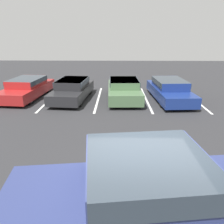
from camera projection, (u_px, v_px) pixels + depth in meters
name	position (u px, v px, depth m)	size (l,w,h in m)	color
ground_plane	(137.00, 211.00, 4.83)	(60.00, 60.00, 0.00)	#2D2D30
stall_stripe_a	(4.00, 98.00, 13.49)	(0.12, 5.50, 0.01)	white
stall_stripe_b	(51.00, 98.00, 13.44)	(0.12, 5.50, 0.01)	white
stall_stripe_c	(98.00, 98.00, 13.39)	(0.12, 5.50, 0.01)	white
stall_stripe_d	(146.00, 99.00, 13.34)	(0.12, 5.50, 0.01)	white
stall_stripe_e	(194.00, 99.00, 13.29)	(0.12, 5.50, 0.01)	white
pickup_truck	(161.00, 202.00, 3.84)	(5.74, 2.67, 1.84)	navy
parked_sedan_a	(27.00, 87.00, 13.46)	(2.19, 4.76, 1.18)	maroon
parked_sedan_b	(73.00, 89.00, 13.05)	(2.11, 4.52, 1.21)	#232326
parked_sedan_c	(124.00, 89.00, 13.05)	(1.97, 4.37, 1.20)	#4C6B47
parked_sedan_d	(170.00, 89.00, 12.91)	(2.09, 4.83, 1.23)	navy
wheel_stop_curb	(79.00, 85.00, 16.58)	(1.65, 0.20, 0.14)	#B7B2A8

